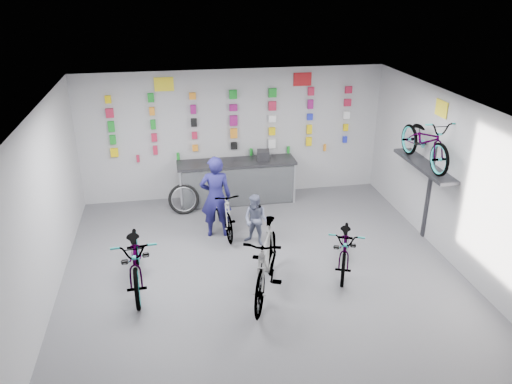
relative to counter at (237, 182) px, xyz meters
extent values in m
plane|color=#525257|center=(0.00, -3.54, -0.49)|extent=(8.00, 8.00, 0.00)
plane|color=white|center=(0.00, -3.54, 2.51)|extent=(8.00, 8.00, 0.00)
plane|color=#B1B1B3|center=(0.00, 0.46, 1.01)|extent=(7.00, 0.00, 7.00)
plane|color=#B1B1B3|center=(-3.50, -3.54, 1.01)|extent=(0.00, 8.00, 8.00)
plane|color=#B1B1B3|center=(3.50, -3.54, 1.01)|extent=(0.00, 8.00, 8.00)
cube|color=black|center=(0.00, 0.01, -0.04)|extent=(2.60, 0.60, 0.90)
cube|color=silver|center=(0.00, -0.29, -0.01)|extent=(2.60, 0.02, 0.90)
cube|color=silver|center=(-1.30, -0.29, -0.01)|extent=(0.04, 0.04, 0.96)
cube|color=silver|center=(1.30, -0.29, -0.01)|extent=(0.04, 0.04, 0.96)
cube|color=black|center=(0.00, 0.01, 0.48)|extent=(2.70, 0.66, 0.06)
cube|color=yellow|center=(-2.70, 0.39, 0.76)|extent=(0.17, 0.06, 0.20)
cube|color=#B91E3E|center=(-1.80, 0.39, 0.76)|extent=(0.10, 0.06, 0.20)
cube|color=orange|center=(-0.90, 0.39, 0.76)|extent=(0.13, 0.06, 0.14)
cube|color=black|center=(0.00, 0.39, 0.76)|extent=(0.15, 0.06, 0.17)
cube|color=white|center=(0.90, 0.39, 0.76)|extent=(0.16, 0.06, 0.22)
cube|color=yellow|center=(1.80, 0.39, 0.76)|extent=(0.13, 0.06, 0.21)
cube|color=#1F2AC9|center=(2.70, 0.39, 0.76)|extent=(0.10, 0.06, 0.16)
cube|color=#189126|center=(-2.70, 0.39, 1.06)|extent=(0.13, 0.06, 0.21)
cube|color=#B91E3E|center=(-1.80, 0.39, 1.06)|extent=(0.12, 0.06, 0.18)
cube|color=#B91E3E|center=(-0.90, 0.39, 1.06)|extent=(0.12, 0.06, 0.16)
cube|color=orange|center=(0.00, 0.39, 1.06)|extent=(0.16, 0.06, 0.23)
cube|color=yellow|center=(0.90, 0.39, 1.06)|extent=(0.15, 0.06, 0.18)
cube|color=yellow|center=(1.80, 0.39, 1.06)|extent=(0.12, 0.06, 0.21)
cube|color=yellow|center=(2.70, 0.39, 1.06)|extent=(0.11, 0.06, 0.16)
cube|color=#189126|center=(-2.70, 0.39, 1.36)|extent=(0.14, 0.06, 0.24)
cube|color=#189126|center=(-1.80, 0.39, 1.36)|extent=(0.11, 0.06, 0.21)
cube|color=black|center=(-0.90, 0.39, 1.36)|extent=(0.13, 0.06, 0.18)
cube|color=#8D1667|center=(0.00, 0.39, 1.36)|extent=(0.18, 0.06, 0.24)
cube|color=white|center=(0.90, 0.39, 1.36)|extent=(0.17, 0.06, 0.15)
cube|color=#1F2AC9|center=(1.80, 0.39, 1.36)|extent=(0.13, 0.06, 0.15)
cube|color=white|center=(2.70, 0.39, 1.36)|extent=(0.15, 0.06, 0.17)
cube|color=#B91E3E|center=(-2.70, 0.39, 1.66)|extent=(0.17, 0.06, 0.20)
cube|color=orange|center=(-1.80, 0.39, 1.66)|extent=(0.11, 0.06, 0.18)
cube|color=#8D1667|center=(-0.90, 0.39, 1.66)|extent=(0.12, 0.06, 0.20)
cube|color=#8D1667|center=(0.00, 0.39, 1.66)|extent=(0.18, 0.06, 0.15)
cube|color=#B91E3E|center=(0.90, 0.39, 1.66)|extent=(0.17, 0.06, 0.21)
cube|color=#8D1667|center=(1.80, 0.39, 1.66)|extent=(0.13, 0.06, 0.21)
cube|color=#B91E3E|center=(2.70, 0.39, 1.66)|extent=(0.16, 0.06, 0.17)
cube|color=yellow|center=(-2.70, 0.39, 1.96)|extent=(0.12, 0.06, 0.16)
cube|color=#189126|center=(-1.80, 0.39, 1.96)|extent=(0.13, 0.06, 0.20)
cube|color=orange|center=(-0.90, 0.39, 1.96)|extent=(0.14, 0.06, 0.15)
cube|color=#189126|center=(0.00, 0.39, 1.96)|extent=(0.17, 0.06, 0.20)
cube|color=#189126|center=(0.90, 0.39, 1.96)|extent=(0.18, 0.06, 0.20)
cube|color=#B91E3E|center=(1.80, 0.39, 1.96)|extent=(0.14, 0.06, 0.19)
cube|color=#B91E3E|center=(2.70, 0.39, 1.96)|extent=(0.16, 0.06, 0.16)
cylinder|color=#B91E3E|center=(-2.20, 0.37, 0.59)|extent=(0.07, 0.07, 0.16)
cylinder|color=#189126|center=(-1.30, 0.37, 0.59)|extent=(0.07, 0.07, 0.16)
cylinder|color=#189126|center=(0.40, 0.37, 0.59)|extent=(0.07, 0.07, 0.16)
cylinder|color=#189126|center=(1.30, 0.37, 0.59)|extent=(0.07, 0.07, 0.16)
cylinder|color=orange|center=(2.20, 0.37, 0.59)|extent=(0.07, 0.07, 0.16)
cube|color=#333338|center=(3.30, -2.34, 1.06)|extent=(0.38, 1.90, 0.06)
cube|color=#333338|center=(3.48, -2.34, 0.51)|extent=(0.04, 0.10, 2.00)
cube|color=yellow|center=(-1.50, 0.44, 2.23)|extent=(0.42, 0.02, 0.30)
cube|color=red|center=(1.60, 0.44, 2.23)|extent=(0.42, 0.02, 0.30)
cube|color=yellow|center=(3.48, -2.34, 2.16)|extent=(0.02, 0.40, 0.30)
imported|color=gray|center=(-2.16, -3.06, 0.05)|extent=(0.83, 2.07, 1.07)
imported|color=gray|center=(-0.05, -3.71, 0.13)|extent=(1.25, 2.12, 1.23)
imported|color=gray|center=(1.51, -3.19, -0.03)|extent=(1.20, 1.84, 0.91)
imported|color=gray|center=(-0.48, -1.42, 0.01)|extent=(0.59, 1.69, 1.00)
imported|color=gray|center=(3.25, -2.34, 1.57)|extent=(0.63, 1.80, 0.95)
imported|color=#1A1855|center=(-0.64, -1.53, 0.36)|extent=(0.64, 0.44, 1.70)
imported|color=slate|center=(0.08, -2.03, 0.03)|extent=(0.64, 0.62, 1.04)
torus|color=black|center=(-1.25, -0.37, -0.16)|extent=(0.68, 0.28, 0.67)
torus|color=silver|center=(-1.25, -0.37, -0.16)|extent=(0.56, 0.19, 0.54)
cube|color=black|center=(0.62, 0.01, 0.62)|extent=(0.32, 0.34, 0.22)
camera|label=1|loc=(-1.46, -10.56, 4.43)|focal=35.00mm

